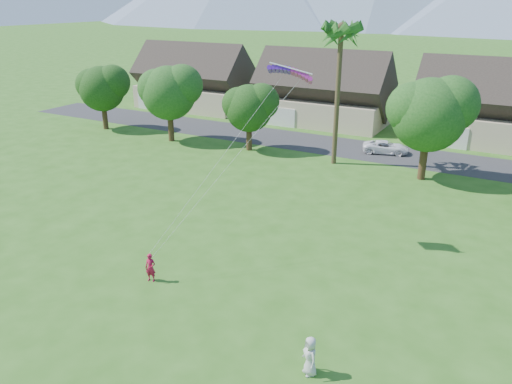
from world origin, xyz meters
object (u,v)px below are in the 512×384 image
Objects in this scene: kite_flyer at (150,268)px; parafoil_kite at (291,71)px; parked_car at (386,147)px; watcher at (310,356)px.

parafoil_kite reaches higher than kite_flyer.
watcher is at bearing 175.74° from parked_car.
parafoil_kite is (-0.41, -21.56, 9.82)m from parked_car.
kite_flyer is at bearing -134.68° from parafoil_kite.
watcher reaches higher than parked_car.
watcher is (10.31, -2.49, 0.07)m from kite_flyer.
watcher is at bearing -77.81° from parafoil_kite.
parafoil_kite reaches higher than watcher.
kite_flyer is 0.57× the size of parafoil_kite.
parked_car is at bearing 65.89° from kite_flyer.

